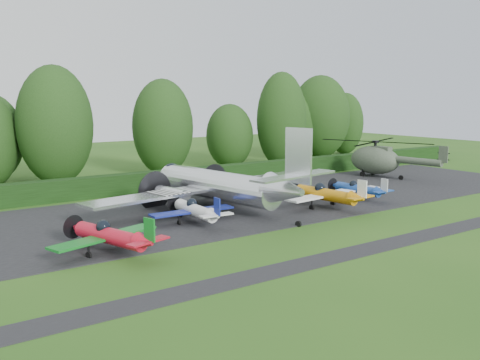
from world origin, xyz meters
TOP-DOWN VIEW (x-y plane):
  - ground at (0.00, 0.00)m, footprint 160.00×160.00m
  - apron at (0.00, 10.00)m, footprint 70.00×18.00m
  - taxiway_verge at (0.00, -6.00)m, footprint 70.00×2.00m
  - hedgerow at (0.00, 21.00)m, footprint 90.00×1.60m
  - transport_plane at (-3.25, 9.57)m, footprint 23.72×18.19m
  - light_plane_red at (-15.81, 2.39)m, footprint 7.34×7.72m
  - light_plane_white at (-7.57, 6.17)m, footprint 6.72×7.07m
  - light_plane_orange at (4.52, 4.65)m, footprint 7.66×8.06m
  - light_plane_blue at (9.72, 5.77)m, footprint 6.23×6.55m
  - helicopter at (22.14, 14.42)m, footprint 13.46×15.76m
  - sign_board at (27.23, 20.50)m, footprint 3.43×0.13m
  - tree_0 at (26.43, 33.97)m, footprint 7.73×7.73m
  - tree_2 at (2.21, 30.58)m, footprint 7.39×7.39m
  - tree_3 at (12.47, 31.22)m, footprint 6.33×6.33m
  - tree_5 at (18.54, 27.76)m, footprint 6.70×6.70m
  - tree_6 at (37.63, 34.40)m, footprint 5.96×5.96m
  - tree_7 at (-10.70, 30.50)m, footprint 8.05×8.05m
  - tree_9 at (30.14, 32.52)m, footprint 9.08×9.08m

SIDE VIEW (x-z plane):
  - ground at x=0.00m, z-range 0.00..0.00m
  - hedgerow at x=0.00m, z-range -1.00..1.00m
  - taxiway_verge at x=0.00m, z-range 0.00..0.00m
  - apron at x=0.00m, z-range 0.00..0.01m
  - light_plane_blue at x=9.72m, z-range -0.20..2.19m
  - light_plane_white at x=-7.57m, z-range -0.22..2.37m
  - light_plane_red at x=-15.81m, z-range -0.24..2.59m
  - light_plane_orange at x=4.52m, z-range -0.25..2.70m
  - sign_board at x=27.23m, z-range 0.34..2.27m
  - transport_plane at x=-3.25m, z-range -1.68..5.92m
  - helicopter at x=22.14m, z-range 0.16..4.50m
  - tree_3 at x=12.47m, z-range -0.01..8.55m
  - tree_6 at x=37.63m, z-range -0.02..10.09m
  - tree_0 at x=26.43m, z-range -0.01..10.24m
  - tree_2 at x=2.21m, z-range -0.01..11.67m
  - tree_9 at x=30.14m, z-range -0.01..12.74m
  - tree_5 at x=18.54m, z-range -0.02..12.79m
  - tree_7 at x=-10.70m, z-range -0.01..12.92m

